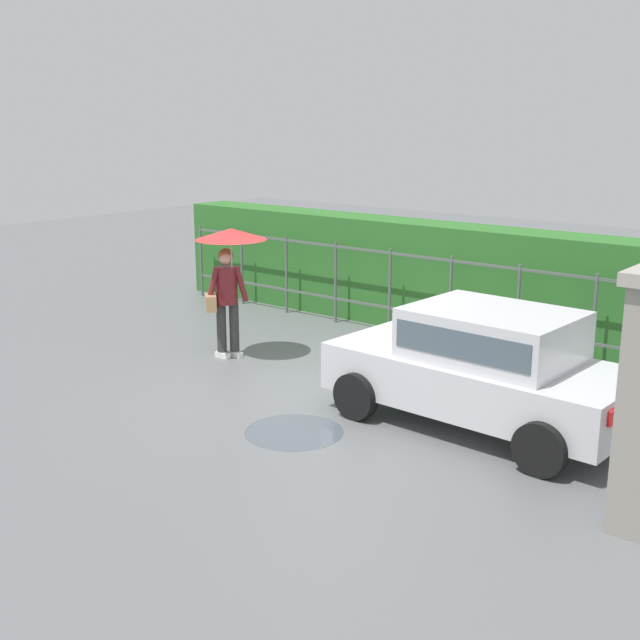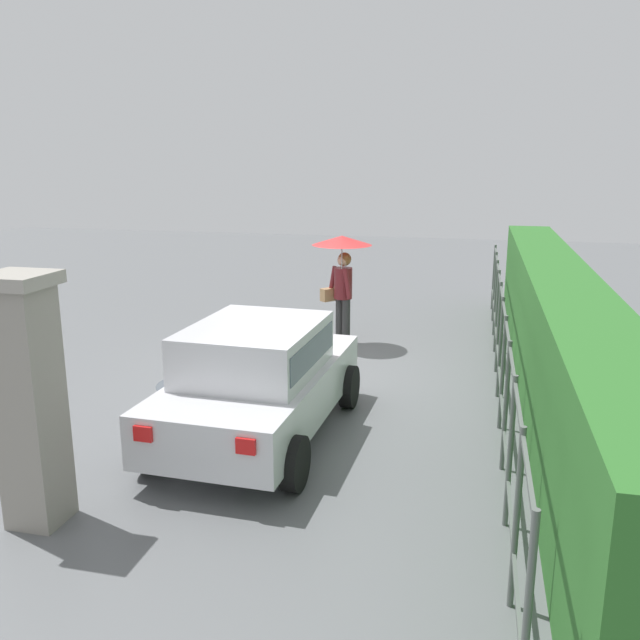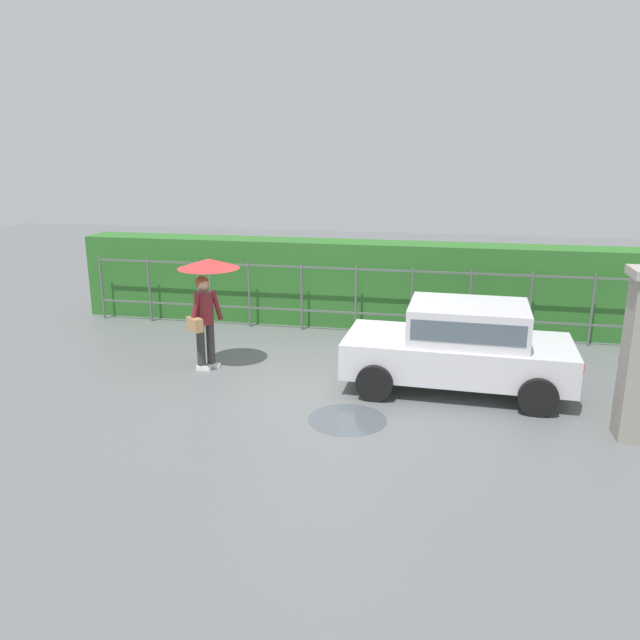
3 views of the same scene
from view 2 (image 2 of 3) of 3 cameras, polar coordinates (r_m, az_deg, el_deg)
The scene contains 7 objects.
ground_plane at distance 10.68m, azimuth -2.77°, elevation -4.87°, with size 40.00×40.00×0.00m, color slate.
car at distance 8.18m, azimuth -5.30°, elevation -4.82°, with size 3.79×1.97×1.48m.
pedestrian at distance 12.21m, azimuth 1.90°, elevation 4.96°, with size 1.10×1.10×2.05m.
gate_pillar at distance 6.70m, azimuth -23.79°, elevation -6.27°, with size 0.60×0.60×2.42m.
fence_section at distance 9.88m, azimuth 15.31°, elevation -1.88°, with size 12.11×0.05×1.50m.
hedge_row at distance 9.91m, azimuth 19.61°, elevation -1.41°, with size 13.06×0.90×1.90m, color #2D6B28.
puddle_near at distance 10.46m, azimuth -10.73°, elevation -5.49°, with size 1.20×1.20×0.00m, color #4C545B.
Camera 2 is at (9.72, 2.86, 3.39)m, focal length 37.08 mm.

